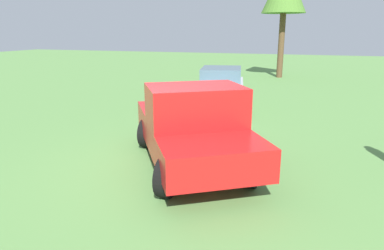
# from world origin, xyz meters

# --- Properties ---
(ground_plane) EXTENTS (80.00, 80.00, 0.00)m
(ground_plane) POSITION_xyz_m (0.00, 0.00, 0.00)
(ground_plane) COLOR #5B8C47
(pickup_truck) EXTENTS (4.77, 4.01, 1.80)m
(pickup_truck) POSITION_xyz_m (0.18, -0.36, 0.92)
(pickup_truck) COLOR black
(pickup_truck) RESTS_ON ground_plane
(sedan_near) EXTENTS (4.67, 2.54, 1.50)m
(sedan_near) POSITION_xyz_m (6.51, 0.64, 0.70)
(sedan_near) COLOR black
(sedan_near) RESTS_ON ground_plane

